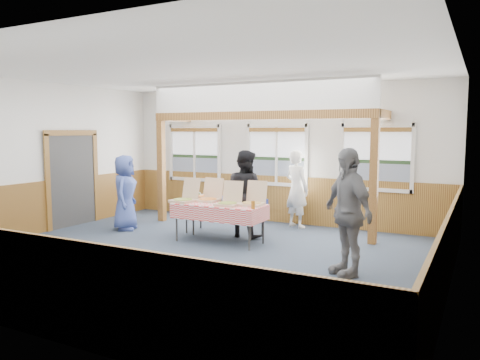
# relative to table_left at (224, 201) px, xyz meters

# --- Properties ---
(floor) EXTENTS (8.00, 8.00, 0.00)m
(floor) POSITION_rel_table_left_xyz_m (0.44, -1.71, -0.70)
(floor) COLOR #27333F
(floor) RESTS_ON ground
(ceiling) EXTENTS (8.00, 8.00, 0.00)m
(ceiling) POSITION_rel_table_left_xyz_m (0.44, -1.71, 2.50)
(ceiling) COLOR white
(ceiling) RESTS_ON wall_back
(wall_back) EXTENTS (8.00, 0.00, 8.00)m
(wall_back) POSITION_rel_table_left_xyz_m (0.44, 1.79, 0.90)
(wall_back) COLOR silver
(wall_back) RESTS_ON floor
(wall_front) EXTENTS (8.00, 0.00, 8.00)m
(wall_front) POSITION_rel_table_left_xyz_m (0.44, -5.21, 0.90)
(wall_front) COLOR silver
(wall_front) RESTS_ON floor
(wall_left) EXTENTS (0.00, 8.00, 8.00)m
(wall_left) POSITION_rel_table_left_xyz_m (-3.56, -1.71, 0.90)
(wall_left) COLOR silver
(wall_left) RESTS_ON floor
(wall_right) EXTENTS (0.00, 8.00, 8.00)m
(wall_right) POSITION_rel_table_left_xyz_m (4.44, -1.71, 0.90)
(wall_right) COLOR silver
(wall_right) RESTS_ON floor
(wainscot_back) EXTENTS (7.98, 0.05, 1.10)m
(wainscot_back) POSITION_rel_table_left_xyz_m (0.44, 1.77, -0.15)
(wainscot_back) COLOR brown
(wainscot_back) RESTS_ON floor
(wainscot_front) EXTENTS (7.98, 0.05, 1.10)m
(wainscot_front) POSITION_rel_table_left_xyz_m (0.44, -5.18, -0.15)
(wainscot_front) COLOR brown
(wainscot_front) RESTS_ON floor
(wainscot_left) EXTENTS (0.05, 6.98, 1.10)m
(wainscot_left) POSITION_rel_table_left_xyz_m (-3.53, -1.71, -0.15)
(wainscot_left) COLOR brown
(wainscot_left) RESTS_ON floor
(wainscot_right) EXTENTS (0.05, 6.98, 1.10)m
(wainscot_right) POSITION_rel_table_left_xyz_m (4.42, -1.71, -0.15)
(wainscot_right) COLOR brown
(wainscot_right) RESTS_ON floor
(cased_opening) EXTENTS (0.06, 1.30, 2.10)m
(cased_opening) POSITION_rel_table_left_xyz_m (-3.52, -0.81, 0.35)
(cased_opening) COLOR #313131
(cased_opening) RESTS_ON wall_left
(window_left) EXTENTS (1.56, 0.10, 1.46)m
(window_left) POSITION_rel_table_left_xyz_m (-1.86, 1.75, 0.98)
(window_left) COLOR white
(window_left) RESTS_ON wall_back
(window_mid) EXTENTS (1.56, 0.10, 1.46)m
(window_mid) POSITION_rel_table_left_xyz_m (0.44, 1.75, 0.98)
(window_mid) COLOR white
(window_mid) RESTS_ON wall_back
(window_right) EXTENTS (1.56, 0.10, 1.46)m
(window_right) POSITION_rel_table_left_xyz_m (2.74, 1.75, 0.98)
(window_right) COLOR white
(window_right) RESTS_ON wall_back
(post_left) EXTENTS (0.15, 0.15, 2.40)m
(post_left) POSITION_rel_table_left_xyz_m (-2.06, 0.59, 0.50)
(post_left) COLOR #593413
(post_left) RESTS_ON floor
(post_right) EXTENTS (0.15, 0.15, 2.40)m
(post_right) POSITION_rel_table_left_xyz_m (2.94, 0.59, 0.50)
(post_right) COLOR #593413
(post_right) RESTS_ON floor
(cross_beam) EXTENTS (5.15, 0.18, 0.18)m
(cross_beam) POSITION_rel_table_left_xyz_m (0.44, 0.59, 1.79)
(cross_beam) COLOR #593413
(cross_beam) RESTS_ON post_left
(table_left) EXTENTS (1.81, 1.10, 0.76)m
(table_left) POSITION_rel_table_left_xyz_m (0.00, 0.00, 0.00)
(table_left) COLOR #313131
(table_left) RESTS_ON floor
(table_right) EXTENTS (1.94, 1.39, 0.76)m
(table_right) POSITION_rel_table_left_xyz_m (0.28, -0.67, 0.00)
(table_right) COLOR #313131
(table_right) RESTS_ON floor
(pizza_box_a) EXTENTS (0.45, 0.52, 0.41)m
(pizza_box_a) POSITION_rel_table_left_xyz_m (-0.39, -0.11, 0.13)
(pizza_box_a) COLOR tan
(pizza_box_a) RESTS_ON table_left
(pizza_box_b) EXTENTS (0.42, 0.50, 0.43)m
(pizza_box_b) POSITION_rel_table_left_xyz_m (0.35, 0.16, 0.13)
(pizza_box_b) COLOR tan
(pizza_box_b) RESTS_ON table_left
(pizza_box_c) EXTENTS (0.48, 0.56, 0.46)m
(pizza_box_c) POSITION_rel_table_left_xyz_m (-0.47, -0.77, 0.13)
(pizza_box_c) COLOR tan
(pizza_box_c) RESTS_ON table_right
(pizza_box_d) EXTENTS (0.41, 0.50, 0.45)m
(pizza_box_d) POSITION_rel_table_left_xyz_m (-0.07, -0.48, 0.13)
(pizza_box_d) COLOR tan
(pizza_box_d) RESTS_ON table_right
(pizza_box_e) EXTENTS (0.44, 0.53, 0.45)m
(pizza_box_e) POSITION_rel_table_left_xyz_m (0.52, -0.75, 0.13)
(pizza_box_e) COLOR tan
(pizza_box_e) RESTS_ON table_right
(pizza_box_f) EXTENTS (0.43, 0.52, 0.45)m
(pizza_box_f) POSITION_rel_table_left_xyz_m (0.92, -0.53, 0.13)
(pizza_box_f) COLOR tan
(pizza_box_f) RESTS_ON table_right
(veggie_tray) EXTENTS (0.40, 0.40, 0.09)m
(veggie_tray) POSITION_rel_table_left_xyz_m (-0.75, 0.00, 0.09)
(veggie_tray) COLOR black
(veggie_tray) RESTS_ON table_left
(drink_glass) EXTENTS (0.07, 0.07, 0.15)m
(drink_glass) POSITION_rel_table_left_xyz_m (1.13, -0.92, 0.14)
(drink_glass) COLOR #A3621B
(drink_glass) RESTS_ON table_right
(woman_white) EXTENTS (0.75, 0.64, 1.74)m
(woman_white) POSITION_rel_table_left_xyz_m (1.09, 1.39, 0.17)
(woman_white) COLOR white
(woman_white) RESTS_ON floor
(woman_black) EXTENTS (0.97, 0.82, 1.78)m
(woman_black) POSITION_rel_table_left_xyz_m (0.49, 0.01, 0.19)
(woman_black) COLOR black
(woman_black) RESTS_ON floor
(man_blue) EXTENTS (0.81, 0.95, 1.64)m
(man_blue) POSITION_rel_table_left_xyz_m (-2.15, -0.60, 0.13)
(man_blue) COLOR #3C4E96
(man_blue) RESTS_ON floor
(person_grey) EXTENTS (1.14, 1.11, 1.92)m
(person_grey) POSITION_rel_table_left_xyz_m (3.01, -1.58, 0.27)
(person_grey) COLOR slate
(person_grey) RESTS_ON floor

